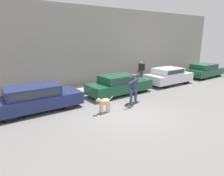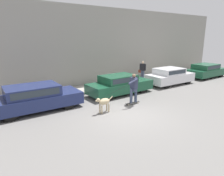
% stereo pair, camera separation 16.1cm
% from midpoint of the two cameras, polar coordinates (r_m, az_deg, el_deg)
% --- Properties ---
extents(ground_plane, '(36.00, 36.00, 0.00)m').
position_cam_midpoint_polar(ground_plane, '(9.85, 5.16, -7.59)').
color(ground_plane, slate).
extents(back_wall, '(32.00, 0.30, 5.84)m').
position_cam_midpoint_polar(back_wall, '(14.68, -10.96, 11.23)').
color(back_wall, gray).
rests_on(back_wall, ground_plane).
extents(sidewalk_curb, '(30.00, 1.99, 0.14)m').
position_cam_midpoint_polar(sidewalk_curb, '(14.08, -8.51, -0.57)').
color(sidewalk_curb, '#A39E93').
rests_on(sidewalk_curb, ground_plane).
extents(parked_car_0, '(4.45, 1.85, 1.32)m').
position_cam_midpoint_polar(parked_car_0, '(10.88, -20.60, -2.65)').
color(parked_car_0, black).
rests_on(parked_car_0, ground_plane).
extents(parked_car_1, '(4.51, 1.84, 1.28)m').
position_cam_midpoint_polar(parked_car_1, '(13.10, 2.58, 0.94)').
color(parked_car_1, black).
rests_on(parked_car_1, ground_plane).
extents(parked_car_2, '(3.93, 1.81, 1.30)m').
position_cam_midpoint_polar(parked_car_2, '(16.46, 16.45, 3.25)').
color(parked_car_2, black).
rests_on(parked_car_2, ground_plane).
extents(parked_car_3, '(4.06, 1.83, 1.24)m').
position_cam_midpoint_polar(parked_car_3, '(20.56, 25.46, 4.50)').
color(parked_car_3, black).
rests_on(parked_car_3, ground_plane).
extents(dog, '(1.03, 0.35, 0.81)m').
position_cam_midpoint_polar(dog, '(9.91, -1.92, -4.04)').
color(dog, tan).
rests_on(dog, ground_plane).
extents(skateboarder, '(2.80, 0.64, 1.73)m').
position_cam_midpoint_polar(skateboarder, '(11.09, 6.57, 0.25)').
color(skateboarder, beige).
rests_on(skateboarder, ground_plane).
extents(pedestrian_with_bag, '(0.34, 0.66, 1.54)m').
position_cam_midpoint_polar(pedestrian_with_bag, '(17.07, 8.97, 5.23)').
color(pedestrian_with_bag, '#3D4760').
rests_on(pedestrian_with_bag, sidewalk_curb).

